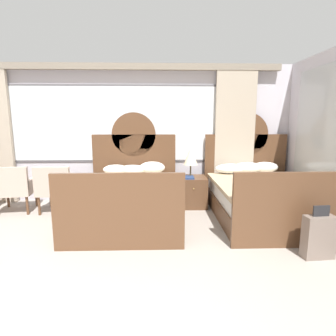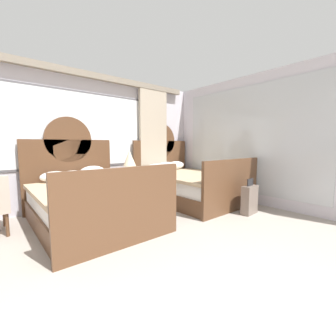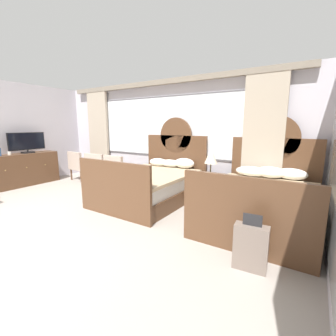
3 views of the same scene
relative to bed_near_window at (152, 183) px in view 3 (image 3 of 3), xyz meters
The scene contains 14 objects.
wall_back_window 1.58m from the bed_near_window, 108.98° to the left, with size 6.99×0.22×2.70m.
wall_left 4.20m from the bed_near_window, 163.21° to the right, with size 0.07×4.58×2.70m.
bed_near_window is the anchor object (origin of this frame).
bed_near_mirror 2.23m from the bed_near_window, ahead, with size 1.64×2.19×1.77m.
nightstand_between_beds 1.27m from the bed_near_window, 28.84° to the left, with size 0.53×0.55×0.57m.
table_lamp_on_nightstand 1.38m from the bed_near_window, 29.14° to the left, with size 0.27×0.27×0.57m.
book_on_nightstand 1.18m from the bed_near_window, 26.03° to the left, with size 0.18×0.26×0.03m.
dresser_minibar 3.74m from the bed_near_window, 166.34° to the right, with size 0.51×1.78×0.85m.
tv_flatscreen 3.75m from the bed_near_window, 169.09° to the right, with size 0.20×0.94×0.55m.
cup_on_dresser 3.83m from the bed_near_window, 162.51° to the right, with size 0.11×0.08×0.08m.
armchair_by_window_left 1.38m from the bed_near_window, 164.74° to the left, with size 0.60×0.60×0.84m.
armchair_by_window_centre 2.10m from the bed_near_window, behind, with size 0.67×0.67×0.84m.
armchair_by_window_right 2.87m from the bed_near_window, behind, with size 0.65×0.65×0.84m.
suitcase_on_floor 2.77m from the bed_near_window, 30.52° to the right, with size 0.37×0.18×0.65m.
Camera 3 is at (3.24, -0.99, 1.59)m, focal length 24.58 mm.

